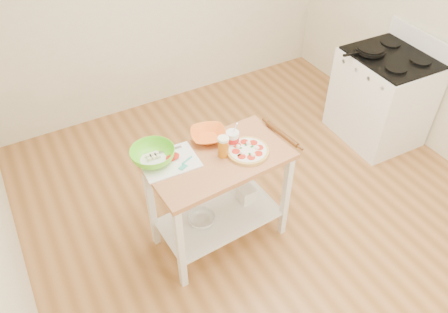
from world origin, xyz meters
name	(u,v)px	position (x,y,z in m)	size (l,w,h in m)	color
room_shell	(288,92)	(0.00, 0.00, 1.35)	(4.04, 4.54, 2.74)	#B17741
prep_island	(219,183)	(-0.50, 0.09, 0.64)	(1.07, 0.62, 0.90)	#B17448
gas_stove	(382,97)	(1.64, 0.50, 0.47)	(0.74, 0.86, 1.11)	white
skillet	(370,50)	(1.47, 0.65, 0.98)	(0.44, 0.28, 0.03)	black
pizza	(248,151)	(-0.28, 0.04, 0.92)	(0.31, 0.31, 0.05)	#E7BC62
cutting_board	(169,161)	(-0.83, 0.22, 0.91)	(0.41, 0.32, 0.04)	white
spatula	(185,163)	(-0.74, 0.14, 0.92)	(0.14, 0.10, 0.01)	teal
knife	(159,153)	(-0.85, 0.33, 0.92)	(0.27, 0.04, 0.01)	silver
orange_bowl	(208,135)	(-0.46, 0.32, 0.93)	(0.27, 0.27, 0.07)	orange
green_bowl	(153,155)	(-0.92, 0.29, 0.95)	(0.32, 0.32, 0.10)	#66DD25
beer_pint	(223,147)	(-0.45, 0.10, 0.98)	(0.08, 0.08, 0.16)	#BC6910
yogurt_tub	(232,139)	(-0.34, 0.17, 0.96)	(0.10, 0.10, 0.21)	white
rolling_pin	(282,134)	(0.04, 0.07, 0.92)	(0.04, 0.04, 0.34)	#5A3214
shelf_glass_bowl	(202,220)	(-0.65, 0.10, 0.29)	(0.22, 0.22, 0.07)	silver
shelf_bin	(246,194)	(-0.21, 0.14, 0.32)	(0.13, 0.13, 0.13)	white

